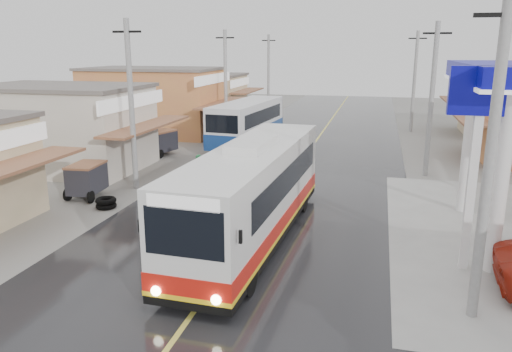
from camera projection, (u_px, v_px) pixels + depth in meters
The scene contains 12 objects.
ground at pixel (213, 286), 14.45m from camera, with size 120.00×120.00×0.00m, color slate.
road at pixel (297, 168), 28.55m from camera, with size 12.00×90.00×0.02m, color black.
centre_line at pixel (297, 168), 28.55m from camera, with size 0.15×90.00×0.01m, color #D8CC4C.
shopfronts_left at pixel (118, 148), 34.39m from camera, with size 11.00×44.00×5.20m, color tan, non-canonical shape.
utility_poles_left at pixel (189, 158), 31.12m from camera, with size 1.60×50.00×8.00m, color gray, non-canonical shape.
utility_poles_right at pixel (425, 175), 26.93m from camera, with size 1.60×36.00×8.00m, color gray, non-canonical shape.
coach_bus at pixel (253, 193), 17.53m from camera, with size 3.13×11.73×3.63m.
second_bus at pixel (247, 122), 34.76m from camera, with size 3.32×9.42×3.06m.
cyclist at pixel (201, 183), 22.82m from camera, with size 0.73×1.94×2.07m.
tricycle_near at pixel (86, 178), 22.81m from camera, with size 1.52×2.07×1.58m.
tricycle_far at pixel (161, 141), 31.84m from camera, with size 1.81×2.34×1.59m.
tyre_stack at pixel (106, 203), 21.41m from camera, with size 0.89×0.89×0.45m.
Camera 1 is at (4.38, -12.52, 6.70)m, focal length 35.00 mm.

